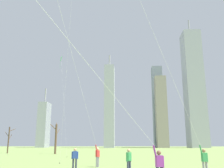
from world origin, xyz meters
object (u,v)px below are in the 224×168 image
object	(u,v)px
kite_flyer_midfield_center_blue	(85,107)
distant_kite_drifting_right_green	(62,65)
bystander_strolling_midfield	(129,160)
bare_tree_left_of_center	(56,138)
bare_tree_rightmost	(9,139)
kite_flyer_foreground_right_white	(123,119)
bystander_far_off_by_trees	(75,158)
kite_flyer_far_back_purple	(189,121)

from	to	relation	value
kite_flyer_midfield_center_blue	distant_kite_drifting_right_green	world-z (taller)	kite_flyer_midfield_center_blue
bystander_strolling_midfield	bare_tree_left_of_center	distance (m)	36.24
bystander_strolling_midfield	bare_tree_rightmost	size ratio (longest dim) A/B	0.29
kite_flyer_foreground_right_white	bare_tree_rightmost	xyz separation A→B (m)	(-24.80, 42.17, -0.05)
kite_flyer_foreground_right_white	kite_flyer_midfield_center_blue	size ratio (longest dim) A/B	0.69
kite_flyer_foreground_right_white	distant_kite_drifting_right_green	xyz separation A→B (m)	(-11.73, 33.09, 13.48)
bystander_far_off_by_trees	bystander_strolling_midfield	bearing A→B (deg)	-31.63
kite_flyer_midfield_center_blue	bystander_strolling_midfield	xyz separation A→B (m)	(3.63, -3.89, -4.08)
bystander_far_off_by_trees	kite_flyer_midfield_center_blue	bearing A→B (deg)	71.45
bare_tree_left_of_center	kite_flyer_midfield_center_blue	bearing A→B (deg)	-70.41
kite_flyer_far_back_purple	kite_flyer_midfield_center_blue	world-z (taller)	kite_flyer_midfield_center_blue
kite_flyer_foreground_right_white	distant_kite_drifting_right_green	size ratio (longest dim) A/B	0.80
kite_flyer_midfield_center_blue	bare_tree_left_of_center	world-z (taller)	kite_flyer_midfield_center_blue
bystander_far_off_by_trees	bystander_strolling_midfield	world-z (taller)	same
kite_flyer_foreground_right_white	bare_tree_rightmost	size ratio (longest dim) A/B	2.67
kite_flyer_midfield_center_blue	bare_tree_left_of_center	xyz separation A→B (m)	(-10.47, 29.41, -1.82)
kite_flyer_far_back_purple	bare_tree_left_of_center	size ratio (longest dim) A/B	2.25
distant_kite_drifting_right_green	bare_tree_rightmost	size ratio (longest dim) A/B	3.34
distant_kite_drifting_right_green	bare_tree_rightmost	world-z (taller)	distant_kite_drifting_right_green
bystander_far_off_by_trees	distant_kite_drifting_right_green	xyz separation A→B (m)	(-7.95, 24.67, 15.58)
bystander_strolling_midfield	bare_tree_rightmost	world-z (taller)	bare_tree_rightmost
kite_flyer_foreground_right_white	bare_tree_left_of_center	bearing A→B (deg)	109.37
kite_flyer_far_back_purple	bystander_strolling_midfield	distance (m)	4.64
distant_kite_drifting_right_green	bare_tree_rightmost	distance (m)	20.89
kite_flyer_far_back_purple	distant_kite_drifting_right_green	distance (m)	34.92
kite_flyer_far_back_purple	kite_flyer_midfield_center_blue	distance (m)	9.07
bystander_strolling_midfield	distant_kite_drifting_right_green	size ratio (longest dim) A/B	0.09
bare_tree_rightmost	bare_tree_left_of_center	bearing A→B (deg)	-15.10
kite_flyer_foreground_right_white	bystander_strolling_midfield	size ratio (longest dim) A/B	9.12
bystander_far_off_by_trees	bystander_strolling_midfield	distance (m)	4.81
distant_kite_drifting_right_green	bare_tree_left_of_center	distance (m)	14.80
kite_flyer_far_back_purple	bystander_strolling_midfield	bearing A→B (deg)	165.28
bystander_far_off_by_trees	kite_flyer_foreground_right_white	bearing A→B (deg)	-65.83
kite_flyer_midfield_center_blue	bare_tree_left_of_center	size ratio (longest dim) A/B	3.38
kite_flyer_far_back_purple	bystander_far_off_by_trees	world-z (taller)	kite_flyer_far_back_purple
kite_flyer_midfield_center_blue	bystander_strolling_midfield	world-z (taller)	kite_flyer_midfield_center_blue
kite_flyer_far_back_purple	bare_tree_left_of_center	world-z (taller)	kite_flyer_far_back_purple
kite_flyer_far_back_purple	bystander_far_off_by_trees	bearing A→B (deg)	155.99
bystander_strolling_midfield	bare_tree_rightmost	distance (m)	44.17
kite_flyer_foreground_right_white	distant_kite_drifting_right_green	world-z (taller)	distant_kite_drifting_right_green
distant_kite_drifting_right_green	bare_tree_left_of_center	size ratio (longest dim) A/B	2.93
kite_flyer_foreground_right_white	bystander_strolling_midfield	distance (m)	6.27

